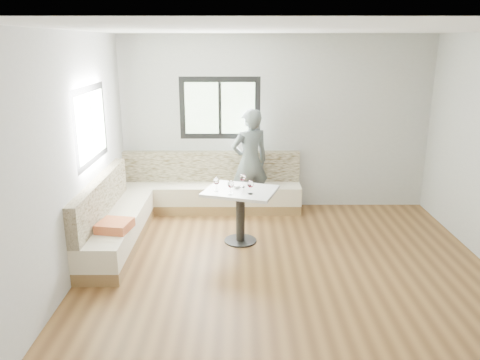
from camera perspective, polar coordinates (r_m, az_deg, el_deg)
The scene contains 9 objects.
room at distance 5.30m, azimuth 5.46°, elevation 2.64°, with size 5.01×5.01×2.81m.
banquette at distance 7.13m, azimuth -8.14°, elevation -2.85°, with size 2.90×2.80×0.95m.
table at distance 6.37m, azimuth 0.05°, elevation -2.81°, with size 1.10×0.96×0.76m.
person at distance 7.39m, azimuth 1.21°, elevation 2.20°, with size 0.62×0.41×1.70m, color #515B59.
olive_ramekin at distance 6.39m, azimuth -0.38°, elevation -0.77°, with size 0.09×0.09×0.04m.
wine_glass_a at distance 6.23m, azimuth -2.90°, elevation -0.17°, with size 0.08×0.08×0.19m.
wine_glass_b at distance 6.08m, azimuth -1.13°, elevation -0.57°, with size 0.08×0.08×0.19m.
wine_glass_c at distance 6.10m, azimuth 1.29°, elevation -0.54°, with size 0.08×0.08×0.19m.
wine_glass_d at distance 6.38m, azimuth 0.33°, elevation 0.26°, with size 0.08×0.08×0.19m.
Camera 1 is at (-0.59, -5.04, 2.67)m, focal length 35.00 mm.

